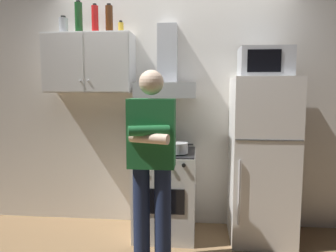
# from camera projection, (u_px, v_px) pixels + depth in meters

# --- Properties ---
(ground_plane) EXTENTS (7.00, 7.00, 0.00)m
(ground_plane) POSITION_uv_depth(u_px,v_px,m) (168.00, 245.00, 3.10)
(ground_plane) COLOR olive
(back_wall_tiled) EXTENTS (4.80, 0.10, 2.70)m
(back_wall_tiled) POSITION_uv_depth(u_px,v_px,m) (173.00, 102.00, 3.53)
(back_wall_tiled) COLOR silver
(back_wall_tiled) RESTS_ON ground_plane
(upper_cabinet) EXTENTS (0.90, 0.37, 0.60)m
(upper_cabinet) POSITION_uv_depth(u_px,v_px,m) (90.00, 63.00, 3.35)
(upper_cabinet) COLOR silver
(stove_oven) EXTENTS (0.60, 0.62, 0.87)m
(stove_oven) POSITION_uv_depth(u_px,v_px,m) (165.00, 193.00, 3.30)
(stove_oven) COLOR white
(stove_oven) RESTS_ON ground_plane
(range_hood) EXTENTS (0.60, 0.44, 0.75)m
(range_hood) POSITION_uv_depth(u_px,v_px,m) (167.00, 78.00, 3.29)
(range_hood) COLOR #B7BABF
(refrigerator) EXTENTS (0.60, 0.62, 1.60)m
(refrigerator) POSITION_uv_depth(u_px,v_px,m) (262.00, 160.00, 3.16)
(refrigerator) COLOR white
(refrigerator) RESTS_ON ground_plane
(microwave) EXTENTS (0.48, 0.37, 0.28)m
(microwave) POSITION_uv_depth(u_px,v_px,m) (265.00, 62.00, 3.07)
(microwave) COLOR #B7BABF
(microwave) RESTS_ON refrigerator
(person_standing) EXTENTS (0.38, 0.33, 1.64)m
(person_standing) POSITION_uv_depth(u_px,v_px,m) (152.00, 161.00, 2.65)
(person_standing) COLOR #192342
(person_standing) RESTS_ON ground_plane
(cooking_pot) EXTENTS (0.30, 0.20, 0.10)m
(cooking_pot) POSITION_uv_depth(u_px,v_px,m) (178.00, 148.00, 3.11)
(cooking_pot) COLOR #B7BABF
(cooking_pot) RESTS_ON stove_oven
(bottle_spice_jar) EXTENTS (0.06, 0.06, 0.12)m
(bottle_spice_jar) POSITION_uv_depth(u_px,v_px,m) (121.00, 28.00, 3.27)
(bottle_spice_jar) COLOR gold
(bottle_spice_jar) RESTS_ON upper_cabinet
(bottle_canister_steel) EXTENTS (0.09, 0.09, 0.18)m
(bottle_canister_steel) POSITION_uv_depth(u_px,v_px,m) (63.00, 26.00, 3.32)
(bottle_canister_steel) COLOR #B2B5BA
(bottle_canister_steel) RESTS_ON upper_cabinet
(bottle_wine_green) EXTENTS (0.08, 0.08, 0.33)m
(bottle_wine_green) POSITION_uv_depth(u_px,v_px,m) (79.00, 18.00, 3.28)
(bottle_wine_green) COLOR #19471E
(bottle_wine_green) RESTS_ON upper_cabinet
(bottle_soda_red) EXTENTS (0.07, 0.07, 0.29)m
(bottle_soda_red) POSITION_uv_depth(u_px,v_px,m) (95.00, 19.00, 3.27)
(bottle_soda_red) COLOR red
(bottle_soda_red) RESTS_ON upper_cabinet
(bottle_rum_dark) EXTENTS (0.08, 0.08, 0.30)m
(bottle_rum_dark) POSITION_uv_depth(u_px,v_px,m) (109.00, 19.00, 3.28)
(bottle_rum_dark) COLOR #47230F
(bottle_rum_dark) RESTS_ON upper_cabinet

